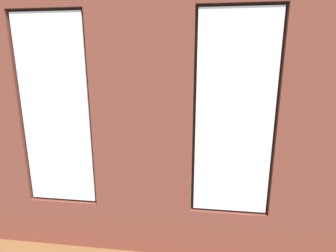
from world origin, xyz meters
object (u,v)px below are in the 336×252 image
at_px(couch_by_window, 111,196).
at_px(cup_ceramic, 163,148).
at_px(remote_gray, 174,154).
at_px(remote_black, 151,153).
at_px(coffee_table, 170,154).
at_px(papasan_chair, 140,126).
at_px(candle_jar, 170,149).
at_px(potted_plant_corner_near_left, 276,121).
at_px(couch_left, 306,173).
at_px(tv_flatscreen, 48,123).
at_px(media_console, 51,149).
at_px(potted_plant_between_couches, 205,193).
at_px(potted_plant_foreground_right, 92,112).
at_px(potted_plant_by_left_couch, 265,144).
at_px(remote_silver, 187,150).

distance_m(couch_by_window, cup_ceramic, 2.03).
bearing_deg(remote_gray, remote_black, 69.21).
height_order(coffee_table, papasan_chair, papasan_chair).
distance_m(candle_jar, potted_plant_corner_near_left, 3.49).
relative_size(couch_left, remote_gray, 12.22).
xyz_separation_m(coffee_table, potted_plant_corner_near_left, (-2.72, -2.17, 0.33)).
bearing_deg(tv_flatscreen, coffee_table, 173.91).
relative_size(remote_black, tv_flatscreen, 0.14).
xyz_separation_m(media_console, potted_plant_between_couches, (-3.69, 2.12, 0.21)).
relative_size(cup_ceramic, potted_plant_foreground_right, 0.07).
relative_size(remote_black, potted_plant_between_couches, 0.13).
distance_m(candle_jar, remote_black, 0.42).
distance_m(media_console, potted_plant_by_left_couch, 5.16).
bearing_deg(cup_ceramic, candle_jar, 147.45).
relative_size(coffee_table, potted_plant_foreground_right, 0.96).
height_order(couch_left, cup_ceramic, couch_left).
distance_m(cup_ceramic, tv_flatscreen, 2.83).
distance_m(tv_flatscreen, papasan_chair, 2.58).
xyz_separation_m(remote_silver, papasan_chair, (1.51, -1.96, 0.02)).
distance_m(remote_silver, remote_gray, 0.38).
relative_size(remote_gray, potted_plant_corner_near_left, 0.16).
height_order(coffee_table, candle_jar, candle_jar).
relative_size(cup_ceramic, media_console, 0.09).
height_order(couch_by_window, remote_black, couch_by_window).
xyz_separation_m(remote_gray, papasan_chair, (1.25, -2.23, 0.02)).
bearing_deg(remote_gray, media_console, 61.04).
xyz_separation_m(remote_black, tv_flatscreen, (2.56, -0.44, 0.47)).
distance_m(couch_by_window, papasan_chair, 3.99).
xyz_separation_m(media_console, potted_plant_foreground_right, (-0.32, -1.82, 0.60)).
bearing_deg(potted_plant_corner_near_left, media_console, 18.15).
relative_size(remote_silver, potted_plant_corner_near_left, 0.16).
relative_size(couch_left, cup_ceramic, 21.83).
height_order(remote_gray, tv_flatscreen, tv_flatscreen).
distance_m(couch_left, potted_plant_by_left_couch, 1.53).
bearing_deg(media_console, remote_gray, 171.83).
relative_size(cup_ceramic, potted_plant_corner_near_left, 0.09).
xyz_separation_m(couch_left, remote_black, (2.96, -0.48, 0.09)).
distance_m(remote_silver, media_console, 3.33).
bearing_deg(coffee_table, tv_flatscreen, -6.09).
xyz_separation_m(cup_ceramic, papasan_chair, (0.98, -2.00, -0.02)).
relative_size(candle_jar, potted_plant_corner_near_left, 0.12).
relative_size(media_console, potted_plant_by_left_couch, 1.79).
bearing_deg(potted_plant_between_couches, potted_plant_foreground_right, -49.45).
height_order(candle_jar, potted_plant_by_left_couch, potted_plant_by_left_couch).
distance_m(couch_by_window, remote_silver, 2.26).
height_order(couch_by_window, couch_left, same).
bearing_deg(cup_ceramic, potted_plant_foreground_right, -39.33).
height_order(couch_by_window, remote_gray, couch_by_window).
xyz_separation_m(remote_gray, potted_plant_foreground_right, (2.74, -2.26, 0.41)).
height_order(couch_by_window, media_console, couch_by_window).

